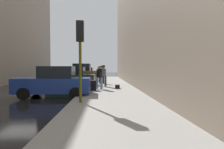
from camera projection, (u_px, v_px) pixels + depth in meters
ground_plane at (20, 94)px, 11.48m from camera, size 120.00×120.00×0.00m
sidewalk at (111, 92)px, 11.75m from camera, size 4.00×40.00×0.15m
parked_blue_sedan at (55, 82)px, 10.27m from camera, size 4.25×2.15×1.79m
parked_dark_green_sedan at (72, 77)px, 15.87m from camera, size 4.24×2.14×1.79m
parked_bronze_suv at (81, 73)px, 21.87m from camera, size 4.66×2.17×2.25m
parked_gray_coupe at (86, 73)px, 27.74m from camera, size 4.24×2.14×1.79m
fire_hydrant at (91, 82)px, 14.84m from camera, size 0.42×0.22×0.70m
traffic_light at (80, 44)px, 7.69m from camera, size 0.32×0.32×3.60m
pedestrian_in_jeans at (99, 76)px, 12.77m from camera, size 0.52×0.46×1.71m
pedestrian_with_beanie at (104, 75)px, 14.58m from camera, size 0.52×0.46×1.78m
pedestrian_with_fedora at (102, 74)px, 17.37m from camera, size 0.52×0.46×1.78m
rolling_suitcase at (93, 85)px, 12.07m from camera, size 0.40×0.58×1.04m
duffel_bag at (117, 87)px, 13.11m from camera, size 0.32×0.44×0.28m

